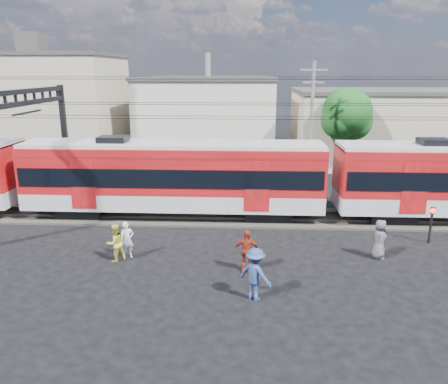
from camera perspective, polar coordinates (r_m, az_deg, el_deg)
The scene contains 17 objects.
ground at distance 16.87m, azimuth -3.02°, elevation -12.20°, with size 120.00×120.00×0.00m, color black.
track_bed at distance 24.19m, azimuth -1.09°, elevation -3.21°, with size 70.00×3.40×0.12m, color #2D2823.
rail_near at distance 23.44m, azimuth -1.22°, elevation -3.53°, with size 70.00×0.12×0.12m, color #59544C.
rail_far at distance 24.86m, azimuth -0.97°, elevation -2.40°, with size 70.00×0.12×0.12m, color #59544C.
commuter_train at distance 23.77m, azimuth -6.11°, elevation 2.24°, with size 50.30×3.08×4.17m.
catenary at distance 25.19m, azimuth -21.41°, elevation 8.34°, with size 70.00×9.30×7.52m.
building_west at distance 43.19m, azimuth -23.01°, elevation 10.14°, with size 14.28×10.20×9.30m.
building_midwest at distance 42.21m, azimuth -2.05°, elevation 9.88°, with size 12.24×12.24×7.30m.
building_mideast at distance 41.03m, azimuth 20.67°, elevation 8.03°, with size 16.32×10.20×6.30m.
utility_pole_mid at distance 30.34m, azimuth 11.33°, elevation 9.01°, with size 1.80×0.24×8.50m.
tree_near at distance 33.94m, azimuth 16.01°, elevation 9.60°, with size 3.82×3.64×6.72m.
pedestrian_a at distance 19.38m, azimuth -12.56°, elevation -6.12°, with size 0.59×0.39×1.62m, color silver.
pedestrian_b at distance 19.15m, azimuth -14.03°, elevation -6.46°, with size 0.80×0.62×1.65m, color gold.
pedestrian_c at distance 15.61m, azimuth 4.11°, elevation -10.66°, with size 1.25×0.72×1.93m, color navy.
pedestrian_d at distance 17.63m, azimuth 2.93°, elevation -7.68°, with size 1.05×0.44×1.80m, color maroon.
pedestrian_e at distance 20.00m, azimuth 19.65°, elevation -5.82°, with size 0.85×0.55×1.73m, color #515156.
crossing_signal at distance 22.54m, azimuth 25.48°, elevation -3.12°, with size 0.26×0.26×1.76m.
Camera 1 is at (1.63, -14.84, 7.87)m, focal length 35.00 mm.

